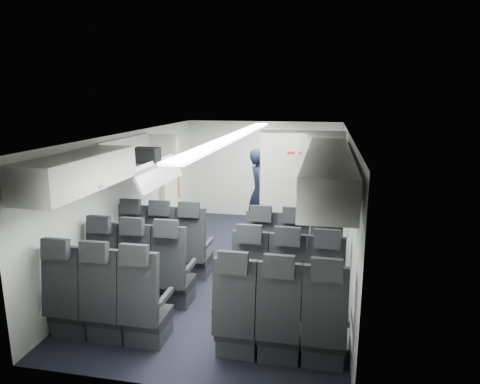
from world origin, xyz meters
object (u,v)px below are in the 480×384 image
at_px(seat_row_rear, 190,315).
at_px(boarding_door, 171,185).
at_px(seat_row_front, 228,255).
at_px(seat_row_mid, 212,280).
at_px(galley_unit, 305,179).
at_px(flight_attendant, 259,192).
at_px(carry_on_bag, 147,155).

xyz_separation_m(seat_row_rear, boarding_door, (-1.64, 3.89, 0.55)).
bearing_deg(seat_row_rear, boarding_door, 112.87).
height_order(seat_row_rear, boarding_door, boarding_door).
xyz_separation_m(seat_row_front, seat_row_mid, (0.00, -0.90, 0.00)).
bearing_deg(galley_unit, seat_row_rear, -100.65).
height_order(seat_row_rear, flight_attendant, flight_attendant).
bearing_deg(carry_on_bag, seat_row_rear, -58.15).
bearing_deg(galley_unit, seat_row_front, -106.28).
xyz_separation_m(seat_row_mid, boarding_door, (-1.64, 2.99, 0.55)).
relative_size(seat_row_front, boarding_door, 1.79).
bearing_deg(flight_attendant, seat_row_rear, 163.99).
bearing_deg(galley_unit, seat_row_mid, -102.88).
bearing_deg(seat_row_mid, seat_row_front, 90.00).
bearing_deg(boarding_door, galley_unit, 24.28).
bearing_deg(boarding_door, seat_row_rear, -67.13).
distance_m(boarding_door, carry_on_bag, 1.93).
bearing_deg(carry_on_bag, seat_row_front, -15.72).
bearing_deg(seat_row_rear, carry_on_bag, 122.23).
height_order(seat_row_front, carry_on_bag, carry_on_bag).
bearing_deg(seat_row_mid, boarding_door, 118.77).
bearing_deg(seat_row_front, flight_attendant, 87.21).
distance_m(seat_row_mid, seat_row_rear, 0.90).
xyz_separation_m(seat_row_front, flight_attendant, (0.11, 2.28, 0.45)).
bearing_deg(seat_row_rear, seat_row_front, 90.00).
distance_m(seat_row_rear, boarding_door, 4.25).
bearing_deg(seat_row_front, boarding_door, 128.16).
relative_size(galley_unit, flight_attendant, 1.12).
relative_size(seat_row_rear, flight_attendant, 1.96).
bearing_deg(carry_on_bag, boarding_door, 98.49).
bearing_deg(seat_row_front, seat_row_rear, -90.00).
xyz_separation_m(seat_row_rear, galley_unit, (0.95, 5.05, 0.55)).
xyz_separation_m(seat_row_front, galley_unit, (0.95, 3.25, 0.55)).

